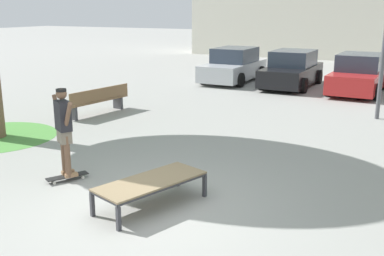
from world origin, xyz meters
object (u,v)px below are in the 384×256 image
at_px(car_silver, 234,66).
at_px(car_red, 359,75).
at_px(skate_box, 151,183).
at_px(park_bench, 97,100).
at_px(skateboard, 67,176).
at_px(car_black, 292,70).
at_px(skater, 64,126).

distance_m(car_silver, car_red, 5.43).
height_order(skate_box, park_bench, park_bench).
distance_m(car_red, park_bench, 10.20).
xyz_separation_m(skateboard, car_red, (3.60, 12.56, 0.61)).
relative_size(car_black, car_red, 0.99).
height_order(skate_box, car_black, car_black).
height_order(skater, park_bench, skater).
height_order(skate_box, skateboard, skate_box).
bearing_deg(skateboard, park_bench, 122.41).
relative_size(car_silver, park_bench, 1.73).
height_order(skate_box, car_red, car_red).
distance_m(car_silver, park_bench, 8.23).
distance_m(car_black, park_bench, 8.88).
xyz_separation_m(skate_box, skateboard, (-2.07, 0.27, -0.34)).
height_order(skateboard, car_silver, car_silver).
relative_size(skater, car_silver, 0.40).
relative_size(skateboard, park_bench, 0.33).
bearing_deg(car_red, car_black, 175.13).
distance_m(skater, park_bench, 5.78).
height_order(car_silver, car_black, same).
xyz_separation_m(car_red, park_bench, (-6.68, -7.70, -0.24)).
distance_m(skater, car_silver, 13.11).
bearing_deg(car_red, skater, -106.00).
bearing_deg(skate_box, park_bench, 135.12).
distance_m(skateboard, park_bench, 5.76).
xyz_separation_m(skater, car_silver, (-1.81, 12.98, -0.38)).
bearing_deg(skateboard, skate_box, -7.56).
height_order(skateboard, car_red, car_red).
distance_m(skateboard, car_black, 12.83).
bearing_deg(car_silver, skater, -82.07).
height_order(skateboard, car_black, car_black).
height_order(skateboard, skater, skater).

